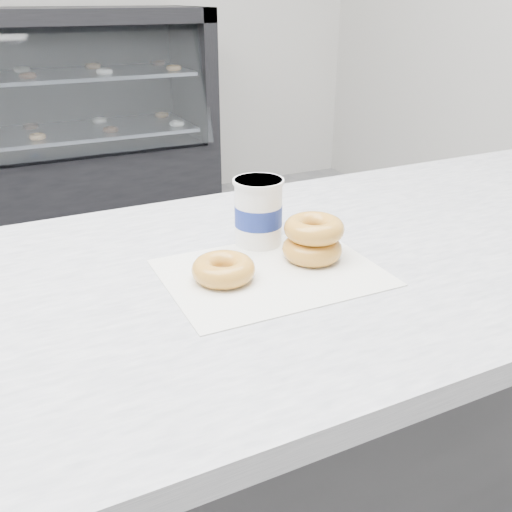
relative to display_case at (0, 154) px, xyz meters
The scene contains 6 objects.
ground 2.18m from the display_case, 90.00° to the right, with size 5.00×5.00×0.00m, color gray.
display_case is the anchor object (origin of this frame).
wax_paper 2.80m from the display_case, 83.93° to the right, with size 0.34×0.26×0.00m, color silver.
donut_single 2.78m from the display_case, 85.55° to the right, with size 0.10×0.10×0.03m, color gold.
donut_stack 2.80m from the display_case, 82.09° to the right, with size 0.11×0.11×0.07m.
coffee_cup 2.70m from the display_case, 82.92° to the right, with size 0.11×0.11×0.12m.
Camera 1 is at (-0.09, -1.36, 1.31)m, focal length 40.00 mm.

